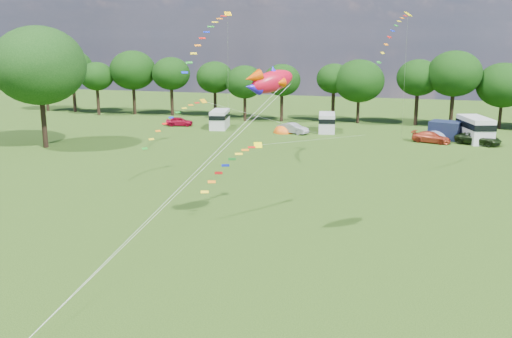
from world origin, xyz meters
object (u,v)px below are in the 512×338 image
(big_tree, at_px, (39,66))
(car_d, at_px, (478,139))
(tent_greyblue, at_px, (436,139))
(car_a, at_px, (179,121))
(car_c, at_px, (431,137))
(campervan_d, at_px, (475,129))
(tent_orange, at_px, (283,132))
(fish_kite, at_px, (269,81))
(campervan_b, at_px, (220,119))
(campervan_c, at_px, (327,122))
(car_b, at_px, (293,128))

(big_tree, relative_size, car_d, 2.59)
(big_tree, relative_size, tent_greyblue, 3.42)
(car_a, bearing_deg, car_c, -110.73)
(car_d, relative_size, campervan_d, 0.80)
(tent_orange, bearing_deg, car_d, -4.70)
(car_a, bearing_deg, fish_kite, -164.42)
(campervan_b, bearing_deg, car_d, -105.66)
(car_a, bearing_deg, campervan_b, -107.66)
(car_c, distance_m, tent_orange, 18.28)
(car_a, height_order, campervan_c, campervan_c)
(car_d, distance_m, tent_orange, 23.38)
(car_d, bearing_deg, campervan_d, 28.40)
(car_b, bearing_deg, car_c, -75.53)
(big_tree, bearing_deg, campervan_c, 33.65)
(car_c, xyz_separation_m, campervan_d, (4.90, 2.07, 0.92))
(campervan_b, xyz_separation_m, campervan_c, (14.28, 1.10, -0.04))
(car_b, relative_size, car_c, 0.89)
(fish_kite, bearing_deg, car_d, 17.46)
(big_tree, height_order, fish_kite, big_tree)
(car_d, xyz_separation_m, campervan_b, (-32.36, 3.08, 0.60))
(car_a, bearing_deg, campervan_c, -102.26)
(campervan_b, relative_size, tent_orange, 1.81)
(car_c, bearing_deg, car_b, 101.62)
(car_d, height_order, fish_kite, fish_kite)
(campervan_b, distance_m, campervan_c, 14.32)
(big_tree, bearing_deg, car_d, 17.65)
(big_tree, distance_m, car_c, 44.80)
(car_c, height_order, campervan_d, campervan_d)
(car_d, distance_m, campervan_b, 32.51)
(car_a, relative_size, campervan_b, 0.71)
(big_tree, bearing_deg, car_a, 65.57)
(car_c, relative_size, car_d, 0.83)
(car_c, xyz_separation_m, campervan_b, (-27.20, 3.33, 0.67))
(campervan_b, xyz_separation_m, campervan_d, (32.10, -1.27, 0.26))
(car_b, bearing_deg, campervan_d, -68.75)
(campervan_c, height_order, tent_orange, campervan_c)
(car_d, distance_m, fish_kite, 40.31)
(campervan_b, height_order, campervan_c, campervan_b)
(campervan_d, bearing_deg, big_tree, 92.84)
(car_b, relative_size, tent_orange, 1.31)
(campervan_d, height_order, fish_kite, fish_kite)
(car_b, xyz_separation_m, car_c, (16.83, -1.77, -0.03))
(car_c, distance_m, tent_greyblue, 2.93)
(car_b, xyz_separation_m, tent_orange, (-1.31, 0.39, -0.65))
(tent_greyblue, bearing_deg, campervan_c, 173.09)
(campervan_b, relative_size, campervan_c, 1.03)
(big_tree, bearing_deg, campervan_b, 51.40)
(car_b, bearing_deg, campervan_c, -35.23)
(campervan_b, bearing_deg, car_b, -108.79)
(tent_orange, relative_size, fish_kite, 0.88)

